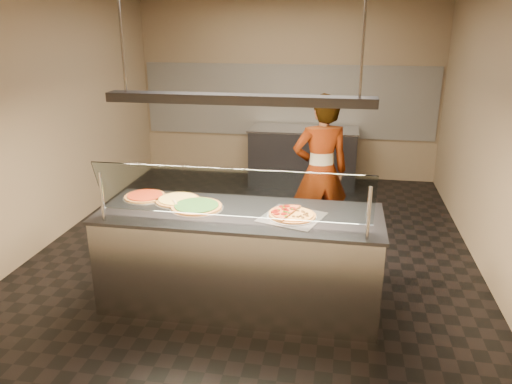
% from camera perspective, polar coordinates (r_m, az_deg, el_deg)
% --- Properties ---
extents(ground, '(5.00, 6.00, 0.02)m').
position_cam_1_polar(ground, '(6.06, 0.10, -6.25)').
color(ground, black).
rests_on(ground, ground).
extents(wall_back, '(5.00, 0.02, 3.00)m').
position_cam_1_polar(wall_back, '(8.53, 3.65, 11.71)').
color(wall_back, '#927D5E').
rests_on(wall_back, ground).
extents(wall_front, '(5.00, 0.02, 3.00)m').
position_cam_1_polar(wall_front, '(2.79, -10.58, -4.04)').
color(wall_front, '#927D5E').
rests_on(wall_front, ground).
extents(wall_left, '(0.02, 6.00, 3.00)m').
position_cam_1_polar(wall_left, '(6.50, -22.48, 8.04)').
color(wall_left, '#927D5E').
rests_on(wall_left, ground).
extents(wall_right, '(0.02, 6.00, 3.00)m').
position_cam_1_polar(wall_right, '(5.73, 25.85, 6.28)').
color(wall_right, '#927D5E').
rests_on(wall_right, ground).
extents(tile_band, '(4.90, 0.02, 1.20)m').
position_cam_1_polar(tile_band, '(8.53, 3.60, 10.35)').
color(tile_band, silver).
rests_on(tile_band, wall_back).
extents(serving_counter, '(2.58, 0.94, 0.93)m').
position_cam_1_polar(serving_counter, '(4.72, -1.83, -7.58)').
color(serving_counter, '#B7B7BC').
rests_on(serving_counter, ground).
extents(sneeze_guard, '(2.34, 0.18, 0.54)m').
position_cam_1_polar(sneeze_guard, '(4.11, -2.91, -0.19)').
color(sneeze_guard, '#B7B7BC').
rests_on(sneeze_guard, serving_counter).
extents(perforated_tray, '(0.63, 0.63, 0.01)m').
position_cam_1_polar(perforated_tray, '(4.42, 4.14, -2.82)').
color(perforated_tray, silver).
rests_on(perforated_tray, serving_counter).
extents(half_pizza_pepperoni, '(0.32, 0.46, 0.05)m').
position_cam_1_polar(half_pizza_pepperoni, '(4.42, 2.87, -2.40)').
color(half_pizza_pepperoni, brown).
rests_on(half_pizza_pepperoni, perforated_tray).
extents(half_pizza_sausage, '(0.32, 0.46, 0.04)m').
position_cam_1_polar(half_pizza_sausage, '(4.41, 5.46, -2.65)').
color(half_pizza_sausage, brown).
rests_on(half_pizza_sausage, perforated_tray).
extents(pizza_spinach, '(0.50, 0.50, 0.03)m').
position_cam_1_polar(pizza_spinach, '(4.66, -6.80, -1.63)').
color(pizza_spinach, silver).
rests_on(pizza_spinach, serving_counter).
extents(pizza_cheese, '(0.45, 0.45, 0.03)m').
position_cam_1_polar(pizza_cheese, '(4.86, -8.91, -0.87)').
color(pizza_cheese, silver).
rests_on(pizza_cheese, serving_counter).
extents(pizza_tomato, '(0.42, 0.42, 0.03)m').
position_cam_1_polar(pizza_tomato, '(5.02, -12.55, -0.44)').
color(pizza_tomato, silver).
rests_on(pizza_tomato, serving_counter).
extents(pizza_spatula, '(0.26, 0.20, 0.02)m').
position_cam_1_polar(pizza_spatula, '(4.71, -8.66, -1.31)').
color(pizza_spatula, '#B7B7BC').
rests_on(pizza_spatula, pizza_spinach).
extents(prep_table, '(1.75, 0.74, 0.93)m').
position_cam_1_polar(prep_table, '(8.25, 5.38, 4.09)').
color(prep_table, '#3C3C42').
rests_on(prep_table, ground).
extents(worker, '(0.77, 0.63, 1.82)m').
position_cam_1_polar(worker, '(5.85, 7.38, 2.28)').
color(worker, '#302A38').
rests_on(worker, ground).
extents(heat_lamp_housing, '(2.30, 0.18, 0.08)m').
position_cam_1_polar(heat_lamp_housing, '(4.27, -2.04, 10.55)').
color(heat_lamp_housing, '#3C3C42').
rests_on(heat_lamp_housing, ceiling).
extents(lamp_rod_left, '(0.02, 0.02, 1.01)m').
position_cam_1_polar(lamp_rod_left, '(4.54, -15.19, 17.36)').
color(lamp_rod_left, '#B7B7BC').
rests_on(lamp_rod_left, ceiling).
extents(lamp_rod_right, '(0.02, 0.02, 1.01)m').
position_cam_1_polar(lamp_rod_right, '(4.13, 12.24, 17.47)').
color(lamp_rod_right, '#B7B7BC').
rests_on(lamp_rod_right, ceiling).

